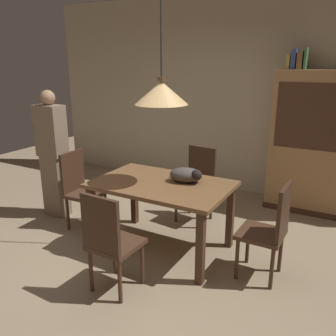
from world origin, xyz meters
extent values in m
plane|color=#998466|center=(0.00, 0.00, 0.00)|extent=(10.00, 10.00, 0.00)
cube|color=beige|center=(0.00, 2.65, 1.45)|extent=(6.40, 0.10, 2.90)
cube|color=brown|center=(0.06, 0.45, 0.73)|extent=(1.40, 0.90, 0.04)
cube|color=#472D1E|center=(-0.56, 0.06, 0.35)|extent=(0.07, 0.07, 0.71)
cube|color=#472D1E|center=(0.68, 0.06, 0.35)|extent=(0.07, 0.07, 0.71)
cube|color=#472D1E|center=(-0.56, 0.84, 0.35)|extent=(0.07, 0.07, 0.71)
cube|color=#472D1E|center=(0.68, 0.84, 0.35)|extent=(0.07, 0.07, 0.71)
cube|color=#472D1E|center=(0.06, -0.35, 0.43)|extent=(0.42, 0.42, 0.04)
cube|color=#40291B|center=(0.06, -0.53, 0.69)|extent=(0.38, 0.05, 0.48)
cylinder|color=#472D1E|center=(0.23, -0.20, 0.21)|extent=(0.04, 0.04, 0.41)
cylinder|color=#472D1E|center=(-0.09, -0.19, 0.21)|extent=(0.04, 0.04, 0.41)
cylinder|color=#472D1E|center=(0.22, -0.52, 0.21)|extent=(0.04, 0.04, 0.41)
cylinder|color=#472D1E|center=(-0.10, -0.51, 0.21)|extent=(0.04, 0.04, 0.41)
cube|color=#472D1E|center=(-0.99, 0.45, 0.43)|extent=(0.42, 0.42, 0.04)
cube|color=#40291B|center=(-1.17, 0.44, 0.69)|extent=(0.05, 0.38, 0.48)
cylinder|color=#472D1E|center=(-0.82, 0.29, 0.21)|extent=(0.04, 0.04, 0.41)
cylinder|color=#472D1E|center=(-0.83, 0.61, 0.21)|extent=(0.04, 0.04, 0.41)
cylinder|color=#472D1E|center=(-1.14, 0.28, 0.21)|extent=(0.04, 0.04, 0.41)
cylinder|color=#472D1E|center=(-1.15, 0.60, 0.21)|extent=(0.04, 0.04, 0.41)
cube|color=#472D1E|center=(1.11, 0.45, 0.43)|extent=(0.41, 0.41, 0.04)
cube|color=#40291B|center=(1.29, 0.44, 0.69)|extent=(0.04, 0.38, 0.48)
cylinder|color=#472D1E|center=(0.96, 0.61, 0.21)|extent=(0.04, 0.04, 0.41)
cylinder|color=#472D1E|center=(0.95, 0.29, 0.21)|extent=(0.04, 0.04, 0.41)
cylinder|color=#472D1E|center=(1.28, 0.60, 0.21)|extent=(0.04, 0.04, 0.41)
cylinder|color=#472D1E|center=(1.27, 0.28, 0.21)|extent=(0.04, 0.04, 0.41)
cube|color=#472D1E|center=(0.06, 1.25, 0.43)|extent=(0.44, 0.44, 0.04)
cube|color=#40291B|center=(0.08, 1.42, 0.69)|extent=(0.38, 0.08, 0.48)
cylinder|color=#472D1E|center=(-0.11, 1.10, 0.21)|extent=(0.04, 0.04, 0.41)
cylinder|color=#472D1E|center=(0.20, 1.07, 0.21)|extent=(0.04, 0.04, 0.41)
cylinder|color=#472D1E|center=(-0.08, 1.42, 0.21)|extent=(0.04, 0.04, 0.41)
cylinder|color=#472D1E|center=(0.24, 1.39, 0.21)|extent=(0.04, 0.04, 0.41)
ellipsoid|color=#4C4742|center=(0.27, 0.59, 0.82)|extent=(0.38, 0.30, 0.15)
sphere|color=black|center=(0.39, 0.57, 0.85)|extent=(0.11, 0.11, 0.11)
cylinder|color=black|center=(0.15, 0.65, 0.78)|extent=(0.18, 0.04, 0.04)
cone|color=#E5B775|center=(0.06, 0.45, 1.66)|extent=(0.52, 0.52, 0.22)
cylinder|color=#513D23|center=(0.06, 0.45, 1.79)|extent=(0.08, 0.08, 0.04)
cylinder|color=black|center=(0.06, 0.45, 2.33)|extent=(0.01, 0.01, 1.04)
cube|color=#A87A4C|center=(1.29, 2.32, 0.93)|extent=(1.10, 0.44, 1.85)
cube|color=#472D1E|center=(1.29, 2.10, 1.29)|extent=(0.97, 0.01, 0.81)
cube|color=#472D1E|center=(1.29, 2.32, 0.04)|extent=(1.12, 0.45, 0.08)
cube|color=gold|center=(0.86, 2.32, 1.94)|extent=(0.04, 0.20, 0.18)
cube|color=#384C93|center=(0.92, 2.32, 1.97)|extent=(0.06, 0.24, 0.24)
cube|color=brown|center=(1.00, 2.32, 1.96)|extent=(0.06, 0.24, 0.22)
cube|color=#427A4C|center=(1.06, 2.32, 1.98)|extent=(0.03, 0.20, 0.26)
cube|color=#84705B|center=(-1.59, 0.55, 0.40)|extent=(0.30, 0.20, 0.80)
cube|color=#84705B|center=(-1.59, 0.55, 1.12)|extent=(0.36, 0.22, 0.64)
sphere|color=#A37A5B|center=(-1.59, 0.55, 1.53)|extent=(0.18, 0.18, 0.18)
camera|label=1|loc=(1.80, -2.55, 1.96)|focal=38.03mm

